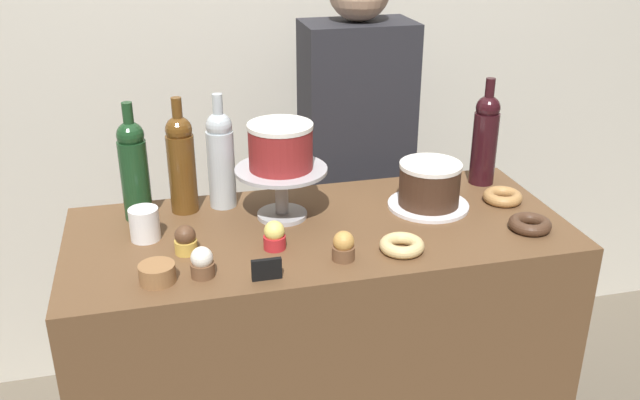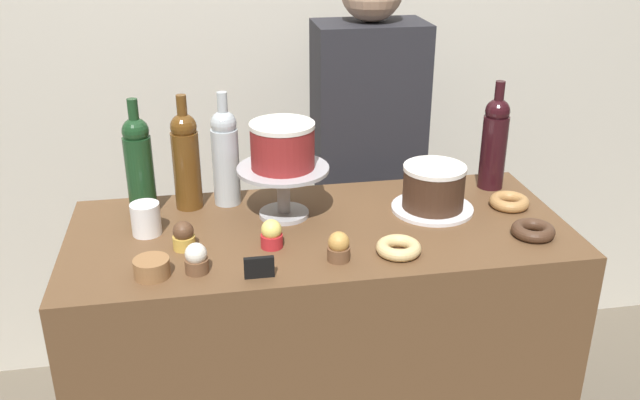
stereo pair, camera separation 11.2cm
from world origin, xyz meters
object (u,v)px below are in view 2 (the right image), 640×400
at_px(cookie_stack, 152,268).
at_px(donut_chocolate, 533,230).
at_px(cake_stand_pedestal, 283,183).
at_px(price_sign_chalkboard, 259,267).
at_px(coffee_cup_ceramic, 146,219).
at_px(chocolate_round_cake, 434,186).
at_px(donut_glazed, 399,248).
at_px(white_layer_cake, 282,145).
at_px(cupcake_chocolate, 184,236).
at_px(wine_bottle_green, 139,164).
at_px(cupcake_caramel, 339,247).
at_px(barista_figure, 366,186).
at_px(wine_bottle_amber, 186,159).
at_px(donut_maple, 509,202).
at_px(cupcake_lemon, 272,234).
at_px(wine_bottle_clear, 225,155).
at_px(cupcake_vanilla, 196,259).
at_px(wine_bottle_dark_red, 494,141).

bearing_deg(cookie_stack, donut_chocolate, 2.28).
height_order(cake_stand_pedestal, price_sign_chalkboard, cake_stand_pedestal).
bearing_deg(cookie_stack, coffee_cup_ceramic, 95.78).
relative_size(chocolate_round_cake, donut_glazed, 1.55).
distance_m(white_layer_cake, cupcake_chocolate, 0.35).
xyz_separation_m(wine_bottle_green, donut_glazed, (0.63, -0.36, -0.13)).
xyz_separation_m(cupcake_caramel, cupcake_chocolate, (-0.37, 0.12, 0.00)).
height_order(donut_glazed, barista_figure, barista_figure).
xyz_separation_m(wine_bottle_green, barista_figure, (0.72, 0.35, -0.26)).
bearing_deg(coffee_cup_ceramic, wine_bottle_amber, 54.43).
xyz_separation_m(wine_bottle_green, coffee_cup_ceramic, (0.02, -0.14, -0.10)).
height_order(wine_bottle_green, barista_figure, barista_figure).
height_order(cupcake_chocolate, donut_maple, cupcake_chocolate).
bearing_deg(donut_maple, cupcake_lemon, -169.82).
distance_m(wine_bottle_clear, cupcake_vanilla, 0.41).
bearing_deg(donut_maple, coffee_cup_ceramic, 179.65).
height_order(cupcake_lemon, cookie_stack, cupcake_lemon).
distance_m(cupcake_lemon, price_sign_chalkboard, 0.15).
relative_size(cookie_stack, price_sign_chalkboard, 1.20).
distance_m(cupcake_lemon, donut_maple, 0.70).
xyz_separation_m(wine_bottle_dark_red, price_sign_chalkboard, (-0.74, -0.42, -0.12)).
distance_m(wine_bottle_clear, wine_bottle_amber, 0.11).
distance_m(cupcake_lemon, barista_figure, 0.75).
bearing_deg(cookie_stack, cupcake_vanilla, 0.79).
relative_size(wine_bottle_dark_red, donut_glazed, 2.91).
distance_m(cupcake_vanilla, cupcake_lemon, 0.21).
height_order(chocolate_round_cake, wine_bottle_amber, wine_bottle_amber).
distance_m(wine_bottle_dark_red, donut_maple, 0.20).
height_order(donut_chocolate, donut_maple, same).
bearing_deg(chocolate_round_cake, cupcake_caramel, -142.98).
xyz_separation_m(cupcake_caramel, cupcake_lemon, (-0.15, 0.10, 0.00)).
bearing_deg(wine_bottle_dark_red, chocolate_round_cake, -149.80).
bearing_deg(white_layer_cake, cupcake_caramel, -70.26).
distance_m(cake_stand_pedestal, cupcake_chocolate, 0.32).
bearing_deg(wine_bottle_amber, wine_bottle_green, -172.51).
xyz_separation_m(wine_bottle_green, price_sign_chalkboard, (0.28, -0.41, -0.12)).
distance_m(wine_bottle_green, price_sign_chalkboard, 0.51).
distance_m(cupcake_chocolate, donut_maple, 0.91).
height_order(cupcake_chocolate, cupcake_lemon, same).
relative_size(chocolate_round_cake, donut_chocolate, 1.55).
bearing_deg(donut_glazed, chocolate_round_cake, 54.85).
relative_size(wine_bottle_clear, cookie_stack, 3.87).
relative_size(wine_bottle_amber, donut_maple, 2.91).
xyz_separation_m(cupcake_caramel, donut_chocolate, (0.52, 0.04, -0.02)).
relative_size(wine_bottle_amber, barista_figure, 0.20).
bearing_deg(cupcake_chocolate, price_sign_chalkboard, -45.57).
xyz_separation_m(wine_bottle_clear, price_sign_chalkboard, (0.05, -0.44, -0.12)).
distance_m(cupcake_caramel, cupcake_lemon, 0.18).
bearing_deg(cupcake_vanilla, wine_bottle_green, 111.20).
bearing_deg(coffee_cup_ceramic, donut_glazed, -19.68).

